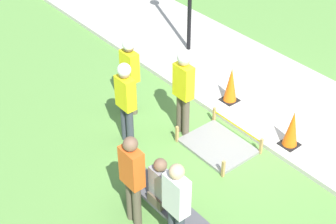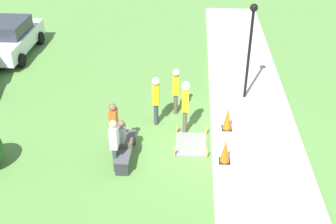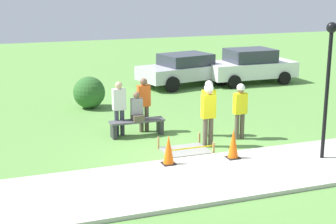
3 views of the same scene
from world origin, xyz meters
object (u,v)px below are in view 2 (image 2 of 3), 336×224
Objects in this scene: person_seated_on_bench at (123,136)px; lamppost_near at (251,38)px; traffic_cone_near_patch at (225,151)px; bystander_in_orange_shirt at (114,125)px; worker_assistant at (176,87)px; worker_trainee at (156,97)px; worker_supervisor at (185,102)px; traffic_cone_far_patch at (227,119)px; parked_car_white at (9,38)px; bystander_in_gray_shirt at (114,142)px; park_bench at (126,149)px.

lamppost_near is (4.00, -4.05, 1.64)m from person_seated_on_bench.
bystander_in_orange_shirt reaches higher than traffic_cone_near_patch.
worker_assistant is 0.99× the size of bystander_in_orange_shirt.
worker_trainee is at bearing 120.40° from lamppost_near.
bystander_in_orange_shirt is at bearing 120.97° from worker_supervisor.
traffic_cone_far_patch is at bearing -122.40° from worker_assistant.
bystander_in_orange_shirt is 9.58m from parked_car_white.
parked_car_white is at bearing 40.62° from person_seated_on_bench.
parked_car_white reaches higher than traffic_cone_far_patch.
traffic_cone_near_patch is 3.31m from bystander_in_gray_shirt.
traffic_cone_far_patch reaches higher than park_bench.
worker_trainee reaches higher than person_seated_on_bench.
lamppost_near reaches higher than park_bench.
traffic_cone_far_patch is 0.47× the size of worker_assistant.
bystander_in_orange_shirt is at bearing 111.19° from traffic_cone_far_patch.
worker_assistant reaches higher than park_bench.
bystander_in_gray_shirt is at bearing 154.56° from worker_assistant.
worker_supervisor is 1.07× the size of bystander_in_orange_shirt.
park_bench is 6.06m from lamppost_near.
parked_car_white is at bearing 51.32° from traffic_cone_near_patch.
bystander_in_gray_shirt is (-2.15, 1.98, -0.16)m from worker_supervisor.
worker_supervisor is (1.62, -1.82, 0.29)m from person_seated_on_bench.
bystander_in_orange_shirt is (-1.38, 3.57, 0.50)m from traffic_cone_far_patch.
worker_assistant is 1.00m from worker_trainee.
person_seated_on_bench is 10.04m from parked_car_white.
parked_car_white is (3.62, 10.59, -1.68)m from lamppost_near.
worker_assistant is (1.23, 0.37, -0.11)m from worker_supervisor.
traffic_cone_near_patch is 3.20m from worker_trainee.
parked_car_white reaches higher than traffic_cone_near_patch.
bystander_in_gray_shirt is 6.37m from lamppost_near.
worker_trainee is at bearing -127.20° from parked_car_white.
bystander_in_orange_shirt is (0.41, 3.41, 0.51)m from traffic_cone_near_patch.
worker_assistant reaches higher than traffic_cone_far_patch.
worker_trainee is at bearing 46.33° from traffic_cone_near_patch.
bystander_in_gray_shirt is at bearing 163.34° from person_seated_on_bench.
worker_assistant is (2.86, -1.45, 0.17)m from person_seated_on_bench.
worker_supervisor reaches higher than traffic_cone_far_patch.
bystander_in_orange_shirt is (0.35, 0.37, 0.64)m from park_bench.
park_bench is at bearing -139.45° from parked_car_white.
lamppost_near reaches higher than traffic_cone_far_patch.
worker_trainee is (-0.76, 0.64, 0.02)m from worker_assistant.
bystander_in_orange_shirt is (-1.29, 2.15, -0.15)m from worker_supervisor.
person_seated_on_bench is (-1.72, 3.25, 0.36)m from traffic_cone_far_patch.
bystander_in_orange_shirt is (0.33, 0.32, 0.14)m from person_seated_on_bench.
person_seated_on_bench is 0.51× the size of worker_assistant.
lamppost_near is at bearing -45.40° from person_seated_on_bench.
worker_trainee is (2.11, -0.76, 0.70)m from park_bench.
person_seated_on_bench reaches higher than traffic_cone_near_patch.
traffic_cone_near_patch is at bearing -150.94° from worker_assistant.
parked_car_white is (7.29, 6.21, -0.18)m from bystander_in_orange_shirt.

